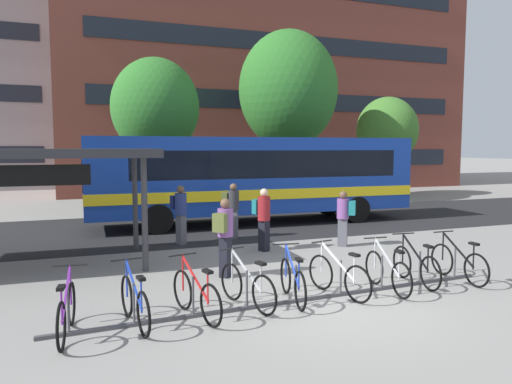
% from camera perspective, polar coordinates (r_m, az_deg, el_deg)
% --- Properties ---
extents(ground, '(200.00, 200.00, 0.00)m').
position_cam_1_polar(ground, '(9.06, 9.32, -12.99)').
color(ground, gray).
extents(bus_lane_asphalt, '(80.00, 7.20, 0.01)m').
position_cam_1_polar(bus_lane_asphalt, '(17.51, -5.99, -4.03)').
color(bus_lane_asphalt, '#232326').
rests_on(bus_lane_asphalt, ground).
extents(city_bus, '(12.09, 2.87, 3.20)m').
position_cam_1_polar(city_bus, '(17.85, -0.45, 1.89)').
color(city_bus, '#14389E').
rests_on(city_bus, ground).
extents(bike_rack, '(8.73, 0.56, 0.70)m').
position_cam_1_polar(bike_rack, '(9.02, 4.75, -12.41)').
color(bike_rack, '#47474C').
rests_on(bike_rack, ground).
extents(parked_bicycle_purple_0, '(0.52, 1.72, 0.99)m').
position_cam_1_polar(parked_bicycle_purple_0, '(7.89, -21.61, -13.17)').
color(parked_bicycle_purple_0, black).
rests_on(parked_bicycle_purple_0, ground).
extents(parked_bicycle_blue_1, '(0.52, 1.71, 0.99)m').
position_cam_1_polar(parked_bicycle_blue_1, '(8.02, -14.24, -12.64)').
color(parked_bicycle_blue_1, black).
rests_on(parked_bicycle_blue_1, ground).
extents(parked_bicycle_red_2, '(0.60, 1.68, 0.99)m').
position_cam_1_polar(parked_bicycle_red_2, '(8.21, -7.14, -12.11)').
color(parked_bicycle_red_2, black).
rests_on(parked_bicycle_red_2, ground).
extents(parked_bicycle_silver_3, '(0.63, 1.68, 0.99)m').
position_cam_1_polar(parked_bicycle_silver_3, '(8.65, -1.06, -11.15)').
color(parked_bicycle_silver_3, black).
rests_on(parked_bicycle_silver_3, ground).
extents(parked_bicycle_blue_4, '(0.52, 1.71, 0.99)m').
position_cam_1_polar(parked_bicycle_blue_4, '(8.98, 4.37, -10.54)').
color(parked_bicycle_blue_4, black).
rests_on(parked_bicycle_blue_4, ground).
extents(parked_bicycle_white_5, '(0.58, 1.69, 0.99)m').
position_cam_1_polar(parked_bicycle_white_5, '(9.42, 9.80, -9.86)').
color(parked_bicycle_white_5, black).
rests_on(parked_bicycle_white_5, ground).
extents(parked_bicycle_silver_6, '(0.52, 1.72, 0.99)m').
position_cam_1_polar(parked_bicycle_silver_6, '(9.94, 15.36, -9.16)').
color(parked_bicycle_silver_6, black).
rests_on(parked_bicycle_silver_6, ground).
extents(parked_bicycle_black_7, '(0.52, 1.72, 0.99)m').
position_cam_1_polar(parked_bicycle_black_7, '(10.60, 18.46, -8.34)').
color(parked_bicycle_black_7, black).
rests_on(parked_bicycle_black_7, ground).
extents(parked_bicycle_black_8, '(0.52, 1.72, 0.99)m').
position_cam_1_polar(parked_bicycle_black_8, '(11.17, 22.95, -7.80)').
color(parked_bicycle_black_8, black).
rests_on(parked_bicycle_black_8, ground).
extents(commuter_teal_pack_0, '(0.60, 0.56, 1.60)m').
position_cam_1_polar(commuter_teal_pack_0, '(13.95, 10.45, -2.67)').
color(commuter_teal_pack_0, '#565660').
rests_on(commuter_teal_pack_0, ground).
extents(commuter_navy_pack_1, '(0.50, 0.60, 1.74)m').
position_cam_1_polar(commuter_navy_pack_1, '(14.20, -9.01, -2.19)').
color(commuter_navy_pack_1, '#565660').
rests_on(commuter_navy_pack_1, ground).
extents(commuter_teal_pack_2, '(0.48, 0.60, 1.73)m').
position_cam_1_polar(commuter_teal_pack_2, '(13.13, 0.85, -2.77)').
color(commuter_teal_pack_2, black).
rests_on(commuter_teal_pack_2, ground).
extents(commuter_olive_pack_3, '(0.61, 0.52, 1.73)m').
position_cam_1_polar(commuter_olive_pack_3, '(14.93, -2.83, -1.76)').
color(commuter_olive_pack_3, '#565660').
rests_on(commuter_olive_pack_3, ground).
extents(commuter_olive_pack_4, '(0.58, 0.59, 1.74)m').
position_cam_1_polar(commuter_olive_pack_4, '(10.47, -3.74, -4.78)').
color(commuter_olive_pack_4, black).
rests_on(commuter_olive_pack_4, ground).
extents(street_tree_0, '(3.54, 3.54, 5.78)m').
position_cam_1_polar(street_tree_0, '(29.13, 15.34, 7.09)').
color(street_tree_0, brown).
rests_on(street_tree_0, ground).
extents(street_tree_1, '(3.94, 3.94, 6.86)m').
position_cam_1_polar(street_tree_1, '(22.36, -11.89, 9.83)').
color(street_tree_1, brown).
rests_on(street_tree_1, ground).
extents(street_tree_2, '(5.01, 5.01, 8.74)m').
position_cam_1_polar(street_tree_2, '(24.90, 3.84, 12.03)').
color(street_tree_2, brown).
rests_on(street_tree_2, ground).
extents(building_right_wing, '(27.91, 13.00, 25.24)m').
position_cam_1_polar(building_right_wing, '(38.12, -0.15, 20.17)').
color(building_right_wing, brown).
rests_on(building_right_wing, ground).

